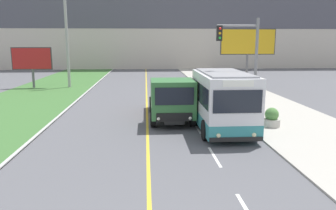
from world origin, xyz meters
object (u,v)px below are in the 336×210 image
(billboard_large, at_px, (248,44))
(utility_pole_far, at_px, (67,36))
(traffic_light_mast, at_px, (244,59))
(dump_truck, at_px, (171,100))
(planter_round_near, at_px, (272,118))
(city_bus, at_px, (223,102))
(planter_round_second, at_px, (243,101))
(billboard_small, at_px, (32,60))

(billboard_large, bearing_deg, utility_pole_far, 174.91)
(traffic_light_mast, bearing_deg, dump_truck, 160.23)
(traffic_light_mast, bearing_deg, planter_round_near, -14.32)
(dump_truck, bearing_deg, planter_round_near, -18.24)
(city_bus, distance_m, planter_round_near, 3.10)
(traffic_light_mast, distance_m, planter_round_second, 6.17)
(utility_pole_far, relative_size, traffic_light_mast, 1.74)
(city_bus, height_order, traffic_light_mast, traffic_light_mast)
(city_bus, relative_size, planter_round_second, 5.38)
(billboard_small, xyz_separation_m, planter_round_near, (18.33, -17.03, -2.36))
(billboard_large, xyz_separation_m, planter_round_near, (-3.40, -15.70, -3.95))
(dump_truck, relative_size, utility_pole_far, 0.66)
(city_bus, bearing_deg, billboard_small, 131.35)
(billboard_large, relative_size, planter_round_second, 5.83)
(city_bus, distance_m, billboard_large, 17.64)
(billboard_small, bearing_deg, billboard_large, -3.51)
(utility_pole_far, bearing_deg, planter_round_second, -38.80)
(city_bus, xyz_separation_m, dump_truck, (-2.53, 2.31, -0.29))
(utility_pole_far, xyz_separation_m, billboard_large, (18.20, -1.62, -0.71))
(city_bus, distance_m, planter_round_second, 6.69)
(billboard_small, height_order, planter_round_near, billboard_small)
(dump_truck, bearing_deg, utility_pole_far, 121.18)
(traffic_light_mast, relative_size, billboard_small, 1.43)
(dump_truck, xyz_separation_m, billboard_large, (8.80, 13.92, 3.19))
(traffic_light_mast, xyz_separation_m, planter_round_second, (1.54, 5.02, -3.24))
(utility_pole_far, bearing_deg, billboard_small, -175.33)
(dump_truck, distance_m, planter_round_near, 5.73)
(dump_truck, xyz_separation_m, planter_round_second, (5.40, 3.64, -0.77))
(dump_truck, bearing_deg, billboard_large, 57.70)
(utility_pole_far, xyz_separation_m, planter_round_near, (14.80, -17.32, -4.66))
(city_bus, relative_size, billboard_small, 1.33)
(city_bus, height_order, billboard_small, billboard_small)
(city_bus, bearing_deg, utility_pole_far, 123.76)
(city_bus, relative_size, utility_pole_far, 0.53)
(traffic_light_mast, distance_m, billboard_large, 16.10)
(city_bus, distance_m, utility_pole_far, 21.77)
(billboard_small, relative_size, planter_round_second, 4.05)
(planter_round_near, bearing_deg, utility_pole_far, 130.52)
(city_bus, distance_m, billboard_small, 23.43)
(utility_pole_far, relative_size, billboard_small, 2.49)
(city_bus, distance_m, dump_truck, 3.44)
(billboard_small, bearing_deg, city_bus, -48.65)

